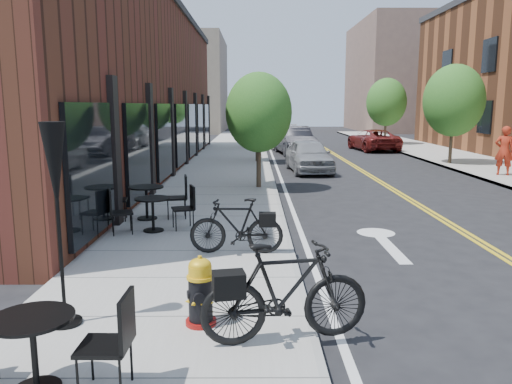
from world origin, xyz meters
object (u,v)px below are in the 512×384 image
object	(u,v)px
fire_hydrant	(200,292)
bicycle_left	(236,226)
bicycle_right	(286,292)
bistro_set_c	(146,198)
patio_umbrella	(56,182)
parked_car_c	(286,136)
parked_car_b	(294,140)
parked_car_far	(373,140)
bistro_set_a	(33,343)
pedestrian	(504,151)
parked_car_a	(309,156)
bistro_set_b	(153,209)

from	to	relation	value
fire_hydrant	bicycle_left	size ratio (longest dim) A/B	0.51
bicycle_left	bicycle_right	bearing A→B (deg)	12.62
bicycle_left	bistro_set_c	world-z (taller)	bicycle_left
patio_umbrella	parked_car_c	bearing A→B (deg)	80.64
parked_car_b	bicycle_right	bearing A→B (deg)	-102.09
bicycle_left	patio_umbrella	xyz separation A→B (m)	(-2.06, -3.04, 1.30)
bistro_set_c	parked_car_far	world-z (taller)	parked_car_far
bicycle_right	bistro_set_a	bearing A→B (deg)	101.49
bistro_set_a	pedestrian	xyz separation A→B (m)	(11.96, 15.09, 0.47)
bistro_set_a	parked_car_b	size ratio (longest dim) A/B	0.37
fire_hydrant	bicycle_right	distance (m)	1.15
parked_car_far	pedestrian	xyz separation A→B (m)	(2.28, -12.14, 0.41)
parked_car_b	parked_car_a	bearing A→B (deg)	-97.26
bicycle_right	bicycle_left	bearing A→B (deg)	0.03
patio_umbrella	parked_car_a	distance (m)	16.19
bicycle_left	pedestrian	xyz separation A→B (m)	(10.18, 10.55, 0.44)
patio_umbrella	parked_car_a	bearing A→B (deg)	72.88
bistro_set_a	pedestrian	world-z (taller)	pedestrian
parked_car_b	parked_car_c	distance (m)	4.65
parked_car_c	pedestrian	distance (m)	16.19
bicycle_left	parked_car_b	xyz separation A→B (m)	(2.69, 20.17, 0.17)
patio_umbrella	bistro_set_c	bearing A→B (deg)	92.02
bicycle_left	bistro_set_b	distance (m)	2.52
bicycle_left	parked_car_far	world-z (taller)	parked_car_far
patio_umbrella	parked_car_b	size ratio (longest dim) A/B	0.51
bistro_set_a	parked_car_far	distance (m)	28.90
bistro_set_b	parked_car_a	bearing A→B (deg)	48.89
bicycle_left	bistro_set_a	bearing A→B (deg)	-19.84
bistro_set_a	bistro_set_c	size ratio (longest dim) A/B	0.93
parked_car_far	parked_car_b	bearing A→B (deg)	19.40
fire_hydrant	pedestrian	xyz separation A→B (m)	(10.52, 13.61, 0.54)
parked_car_b	bicycle_left	bearing A→B (deg)	-104.86
parked_car_b	bistro_set_a	bearing A→B (deg)	-107.52
bicycle_left	parked_car_a	xyz separation A→B (m)	(2.69, 12.39, 0.07)
bicycle_right	bistro_set_c	world-z (taller)	bicycle_right
pedestrian	bistro_set_a	bearing A→B (deg)	72.65
pedestrian	bistro_set_b	bearing A→B (deg)	57.38
patio_umbrella	parked_car_b	world-z (taller)	patio_umbrella
bistro_set_c	patio_umbrella	xyz separation A→B (m)	(0.21, -5.90, 1.30)
bicycle_right	parked_car_c	size ratio (longest dim) A/B	0.37
fire_hydrant	patio_umbrella	size ratio (longest dim) A/B	0.35
patio_umbrella	pedestrian	distance (m)	18.31
fire_hydrant	bicycle_left	bearing A→B (deg)	66.96
bistro_set_b	parked_car_a	distance (m)	11.65
bicycle_right	patio_umbrella	size ratio (longest dim) A/B	0.78
parked_car_far	parked_car_c	bearing A→B (deg)	-28.07
parked_car_c	parked_car_far	bearing A→B (deg)	-22.00
parked_car_c	pedestrian	bearing A→B (deg)	-62.16
bistro_set_c	parked_car_c	bearing A→B (deg)	67.63
bistro_set_a	bistro_set_b	xyz separation A→B (m)	(-0.10, 6.22, -0.01)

